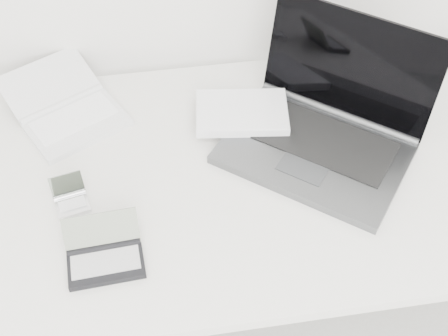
{
  "coord_description": "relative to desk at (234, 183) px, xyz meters",
  "views": [
    {
      "loc": [
        -0.17,
        0.58,
        1.86
      ],
      "look_at": [
        -0.03,
        1.51,
        0.79
      ],
      "focal_mm": 50.0,
      "sensor_mm": 36.0,
      "label": 1
    }
  ],
  "objects": [
    {
      "name": "desk",
      "position": [
        0.0,
        0.0,
        0.0
      ],
      "size": [
        1.6,
        0.8,
        0.73
      ],
      "color": "white",
      "rests_on": "ground"
    },
    {
      "name": "palmtop_charcoal",
      "position": [
        -0.31,
        -0.21,
        0.06
      ],
      "size": [
        0.17,
        0.15,
        0.08
      ],
      "rotation": [
        0.0,
        0.0,
        0.06
      ],
      "color": "black",
      "rests_on": "desk"
    },
    {
      "name": "laptop_large",
      "position": [
        0.21,
        0.08,
        0.09
      ],
      "size": [
        0.58,
        0.55,
        0.29
      ],
      "rotation": [
        0.0,
        0.0,
        -0.67
      ],
      "color": "#545659",
      "rests_on": "desk"
    },
    {
      "name": "pda_silver",
      "position": [
        -0.39,
        -0.04,
        0.06
      ],
      "size": [
        0.09,
        0.1,
        0.06
      ],
      "rotation": [
        0.0,
        0.0,
        0.21
      ],
      "color": "silver",
      "rests_on": "desk"
    },
    {
      "name": "netbook_open_white",
      "position": [
        -0.39,
        0.25,
        0.06
      ],
      "size": [
        0.35,
        0.38,
        0.07
      ],
      "rotation": [
        0.0,
        0.0,
        0.48
      ],
      "color": "white",
      "rests_on": "desk"
    }
  ]
}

